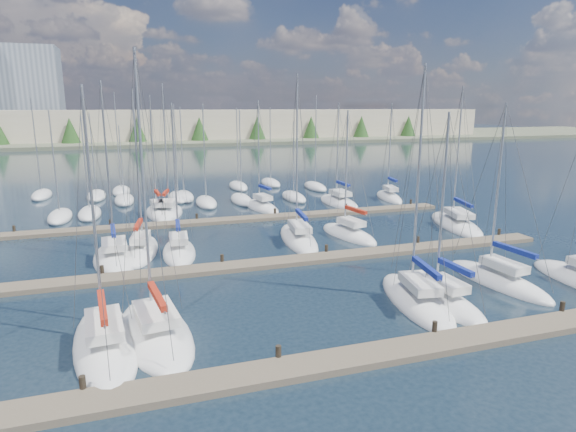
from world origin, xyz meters
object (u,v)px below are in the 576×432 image
object	(u,v)px
sailboat_j	(179,252)
sailboat_c	(156,332)
sailboat_f	(497,280)
sailboat_i	(142,250)
sailboat_o	(168,213)
sailboat_m	(456,224)
sailboat_p	(262,207)
sailboat_q	(339,202)
sailboat_l	(349,234)
sailboat_h	(115,258)
sailboat_r	(389,197)
sailboat_d	(416,300)
sailboat_e	(442,301)
sailboat_n	(157,213)
sailboat_b	(105,344)
sailboat_k	(298,238)

from	to	relation	value
sailboat_j	sailboat_c	size ratio (longest dim) A/B	0.84
sailboat_f	sailboat_i	size ratio (longest dim) A/B	0.92
sailboat_o	sailboat_m	bearing A→B (deg)	-14.62
sailboat_p	sailboat_q	size ratio (longest dim) A/B	1.02
sailboat_l	sailboat_o	bearing A→B (deg)	126.95
sailboat_h	sailboat_r	size ratio (longest dim) A/B	1.11
sailboat_c	sailboat_i	distance (m)	14.63
sailboat_f	sailboat_r	size ratio (longest dim) A/B	0.98
sailboat_h	sailboat_d	xyz separation A→B (m)	(16.80, -13.70, 0.01)
sailboat_i	sailboat_p	size ratio (longest dim) A/B	1.05
sailboat_h	sailboat_i	world-z (taller)	sailboat_h
sailboat_l	sailboat_i	world-z (taller)	sailboat_i
sailboat_i	sailboat_p	distance (m)	18.59
sailboat_i	sailboat_j	bearing A→B (deg)	-15.87
sailboat_e	sailboat_i	distance (m)	22.50
sailboat_c	sailboat_m	distance (m)	31.78
sailboat_r	sailboat_d	bearing A→B (deg)	-106.10
sailboat_f	sailboat_m	bearing A→B (deg)	57.69
sailboat_i	sailboat_n	distance (m)	13.44
sailboat_i	sailboat_p	world-z (taller)	sailboat_i
sailboat_b	sailboat_h	bearing A→B (deg)	84.34
sailboat_f	sailboat_k	world-z (taller)	sailboat_k
sailboat_l	sailboat_c	distance (m)	22.21
sailboat_f	sailboat_l	bearing A→B (deg)	102.46
sailboat_l	sailboat_q	xyz separation A→B (m)	(4.99, 13.53, -0.01)
sailboat_r	sailboat_i	bearing A→B (deg)	-143.91
sailboat_b	sailboat_i	xyz separation A→B (m)	(1.99, 15.08, 0.02)
sailboat_h	sailboat_f	bearing A→B (deg)	-31.37
sailboat_j	sailboat_d	size ratio (longest dim) A/B	0.86
sailboat_r	sailboat_q	bearing A→B (deg)	-162.24
sailboat_i	sailboat_p	bearing A→B (deg)	53.49
sailboat_o	sailboat_q	xyz separation A→B (m)	(19.41, -0.03, -0.02)
sailboat_b	sailboat_m	size ratio (longest dim) A/B	0.94
sailboat_j	sailboat_q	bearing A→B (deg)	40.06
sailboat_e	sailboat_f	bearing A→B (deg)	16.17
sailboat_j	sailboat_c	xyz separation A→B (m)	(-2.38, -13.42, -0.01)
sailboat_l	sailboat_p	size ratio (longest dim) A/B	0.92
sailboat_c	sailboat_k	world-z (taller)	sailboat_c
sailboat_j	sailboat_n	world-z (taller)	sailboat_n
sailboat_d	sailboat_i	xyz separation A→B (m)	(-14.86, 15.00, 0.01)
sailboat_e	sailboat_k	bearing A→B (deg)	100.78
sailboat_p	sailboat_n	world-z (taller)	sailboat_n
sailboat_m	sailboat_p	bearing A→B (deg)	154.22
sailboat_l	sailboat_h	bearing A→B (deg)	172.93
sailboat_c	sailboat_p	distance (m)	30.63
sailboat_b	sailboat_i	distance (m)	15.21
sailboat_m	sailboat_n	bearing A→B (deg)	168.23
sailboat_j	sailboat_c	world-z (taller)	sailboat_c
sailboat_c	sailboat_r	size ratio (longest dim) A/B	1.18
sailboat_j	sailboat_h	bearing A→B (deg)	-174.88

